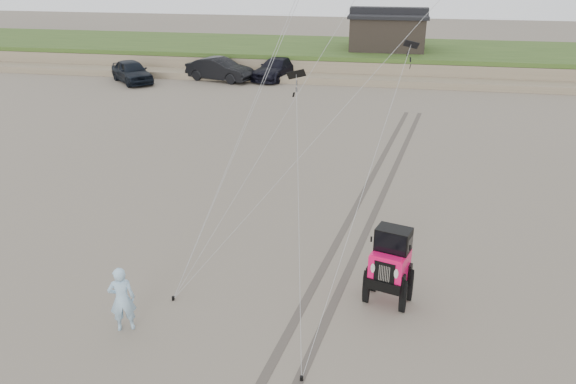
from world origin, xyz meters
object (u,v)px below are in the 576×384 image
truck_b (220,69)px  cabin (388,30)px  jeep (389,274)px  man (122,299)px  truck_a (132,71)px  truck_c (277,68)px

truck_b → cabin: bearing=-44.3°
jeep → man: man is taller
truck_a → truck_c: size_ratio=0.89×
truck_a → truck_c: truck_a is taller
cabin → truck_b: (-12.53, -7.06, -2.37)m
cabin → truck_b: cabin is taller
truck_a → cabin: bearing=-18.4°
cabin → truck_b: bearing=-150.6°
truck_b → truck_c: (4.22, 1.52, -0.07)m
truck_b → truck_a: bearing=122.8°
truck_a → truck_c: 11.15m
cabin → truck_a: size_ratio=1.29×
truck_b → man: size_ratio=2.88×
truck_c → cabin: bearing=50.4°
cabin → man: bearing=-98.7°
truck_a → jeep: size_ratio=1.03×
cabin → jeep: 35.38m
man → truck_b: bearing=-100.7°
truck_b → man: 31.48m
cabin → truck_b: size_ratio=1.21×
truck_a → jeep: (19.86, -26.34, 0.05)m
truck_a → truck_b: bearing=-27.3°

